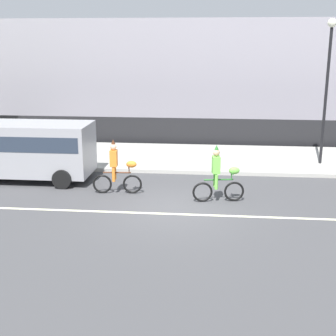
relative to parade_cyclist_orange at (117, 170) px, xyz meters
name	(u,v)px	position (x,y,z in m)	size (l,w,h in m)	color
ground_plane	(173,208)	(2.04, -1.35, -0.84)	(80.00, 80.00, 0.00)	#424244
road_centre_line	(171,214)	(2.04, -1.85, -0.84)	(36.00, 0.14, 0.01)	beige
sidewalk_curb	(185,157)	(2.04, 5.15, -0.77)	(60.00, 5.00, 0.15)	#ADAAA3
fence_line	(189,132)	(2.04, 8.05, -0.14)	(40.00, 0.08, 1.40)	black
building_backdrop	(166,71)	(0.01, 16.65, 2.39)	(28.00, 8.00, 6.45)	#99939E
parade_cyclist_orange	(117,170)	(0.00, 0.00, 0.00)	(1.72, 0.50, 1.92)	black
parade_cyclist_lime	(219,177)	(3.49, -0.53, 0.00)	(1.71, 0.53, 1.92)	black
parked_van_grey	(27,147)	(-3.73, 1.35, 0.44)	(5.00, 2.22, 2.18)	#99999E
street_lamp_post	(328,71)	(7.79, 4.40, 3.15)	(0.36, 0.36, 5.86)	black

